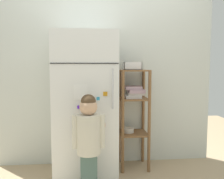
{
  "coord_description": "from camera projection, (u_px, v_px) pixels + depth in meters",
  "views": [
    {
      "loc": [
        -0.22,
        -2.67,
        1.22
      ],
      "look_at": [
        0.04,
        0.02,
        0.96
      ],
      "focal_mm": 38.48,
      "sensor_mm": 36.0,
      "label": 1
    }
  ],
  "objects": [
    {
      "name": "pantry_shelf_unit",
      "position": [
        134.0,
        106.0,
        2.87
      ],
      "size": [
        0.34,
        0.34,
        1.18
      ],
      "color": "brown",
      "rests_on": "ground"
    },
    {
      "name": "fruit_bin",
      "position": [
        132.0,
        66.0,
        2.84
      ],
      "size": [
        0.21,
        0.14,
        0.09
      ],
      "color": "white",
      "rests_on": "pantry_shelf_unit"
    },
    {
      "name": "kitchen_wall_back",
      "position": [
        106.0,
        81.0,
        3.01
      ],
      "size": [
        2.69,
        0.03,
        2.1
      ],
      "primitive_type": "cube",
      "color": "silver",
      "rests_on": "ground"
    },
    {
      "name": "child_standing",
      "position": [
        89.0,
        134.0,
        2.27
      ],
      "size": [
        0.31,
        0.23,
        0.96
      ],
      "color": "#49655E",
      "rests_on": "ground"
    },
    {
      "name": "ground_plane",
      "position": [
        109.0,
        172.0,
        2.78
      ],
      "size": [
        6.0,
        6.0,
        0.0
      ],
      "primitive_type": "plane",
      "color": "tan"
    },
    {
      "name": "refrigerator",
      "position": [
        86.0,
        104.0,
        2.7
      ],
      "size": [
        0.69,
        0.6,
        1.6
      ],
      "color": "white",
      "rests_on": "ground"
    }
  ]
}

